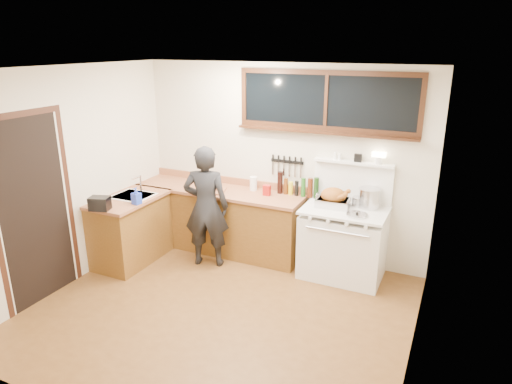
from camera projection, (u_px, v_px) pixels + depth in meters
The scene contains 20 objects.
ground_plane at pixel (220, 312), 5.05m from camera, with size 4.00×3.50×0.02m, color brown.
room_shell at pixel (216, 168), 4.53m from camera, with size 4.10×3.60×2.65m.
counter_back at pixel (219, 219), 6.47m from camera, with size 2.44×0.64×1.00m.
counter_left at pixel (131, 229), 6.12m from camera, with size 0.64×1.09×0.90m.
sink_unit at pixel (133, 200), 6.05m from camera, with size 0.50×0.45×0.37m.
vintage_stove at pixel (343, 241), 5.72m from camera, with size 1.02×0.74×1.57m.
back_window at pixel (326, 108), 5.64m from camera, with size 2.32×0.13×0.77m.
left_doorway at pixel (35, 209), 5.02m from camera, with size 0.02×1.04×2.17m.
knife_strip at pixel (287, 162), 6.09m from camera, with size 0.46×0.03×0.28m.
man at pixel (206, 207), 5.91m from camera, with size 0.68×0.55×1.62m.
soap_bottle at pixel (136, 196), 5.71m from camera, with size 0.11×0.11×0.22m.
toaster at pixel (100, 203), 5.52m from camera, with size 0.27×0.23×0.16m.
cutting_board at pixel (209, 187), 6.21m from camera, with size 0.50×0.43×0.14m.
roast_turkey at pixel (334, 199), 5.63m from camera, with size 0.44×0.33×0.24m.
stockpot at pixel (369, 198), 5.58m from camera, with size 0.33×0.33×0.25m.
saucepan at pixel (358, 201), 5.65m from camera, with size 0.17×0.28×0.12m.
pot_lid at pixel (357, 215), 5.35m from camera, with size 0.32×0.32×0.04m.
coffee_tin at pixel (267, 190), 6.05m from camera, with size 0.10×0.08×0.14m.
pitcher at pixel (253, 184), 6.25m from camera, with size 0.12×0.12×0.19m.
bottle_cluster at pixel (298, 186), 6.01m from camera, with size 0.57×0.07×0.30m.
Camera 1 is at (2.20, -3.81, 2.84)m, focal length 32.00 mm.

